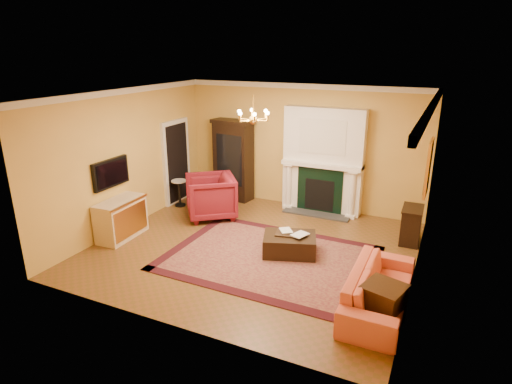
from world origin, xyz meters
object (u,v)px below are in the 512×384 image
Objects in this scene: commode at (121,219)px; leather_ottoman at (290,244)px; console_table at (411,226)px; china_cabinet at (233,162)px; wingback_armchair at (211,195)px; coral_sofa at (380,283)px; end_table at (383,305)px; pedestal_table at (179,191)px.

commode is 3.55m from leather_ottoman.
china_cabinet is at bearing 167.40° from console_table.
wingback_armchair reaches higher than coral_sofa.
china_cabinet reaches higher than commode.
china_cabinet reaches higher than wingback_armchair.
end_table is 2.49m from leather_ottoman.
wingback_armchair is at bearing 55.25° from commode.
wingback_armchair is at bearing 137.36° from leather_ottoman.
end_table is 0.59× the size of leather_ottoman.
wingback_armchair is at bearing -15.51° from pedestal_table.
end_table is at bearing 22.19° from wingback_armchair.
console_table is (5.48, 0.22, -0.03)m from pedestal_table.
coral_sofa is at bearing -24.58° from pedestal_table.
coral_sofa is at bearing 106.86° from end_table.
commode is 1.12× the size of leather_ottoman.
leather_ottoman is at bearing -20.97° from pedestal_table.
pedestal_table is 1.15× the size of end_table.
commode is (-0.98, -3.17, -0.58)m from china_cabinet.
china_cabinet reaches higher than coral_sofa.
end_table is (0.12, -0.39, -0.13)m from coral_sofa.
console_table is (0.18, 2.64, -0.06)m from coral_sofa.
coral_sofa is (5.33, -0.36, 0.01)m from commode.
coral_sofa is 2.65m from console_table.
end_table is (5.42, -2.82, -0.10)m from pedestal_table.
console_table is at bearing 20.08° from commode.
coral_sofa reaches higher than console_table.
leather_ottoman is (-1.87, 1.11, -0.22)m from coral_sofa.
leather_ottoman is (2.48, -2.42, -0.79)m from china_cabinet.
leather_ottoman is (-2.05, -1.53, -0.16)m from console_table.
pedestal_table is at bearing -123.25° from china_cabinet.
leather_ottoman is at bearing -144.70° from console_table.
console_table is at bearing 2.27° from pedestal_table.
end_table is 3.03m from console_table.
wingback_armchair is 1.00× the size of commode.
wingback_armchair is 2.09m from commode.
china_cabinet is 1.80× the size of wingback_armchair.
commode is 5.34m from coral_sofa.
wingback_armchair reaches higher than pedestal_table.
commode is at bearing 86.07° from coral_sofa.
commode is 1.89× the size of end_table.
pedestal_table is 3.68m from leather_ottoman.
commode reaches higher than console_table.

